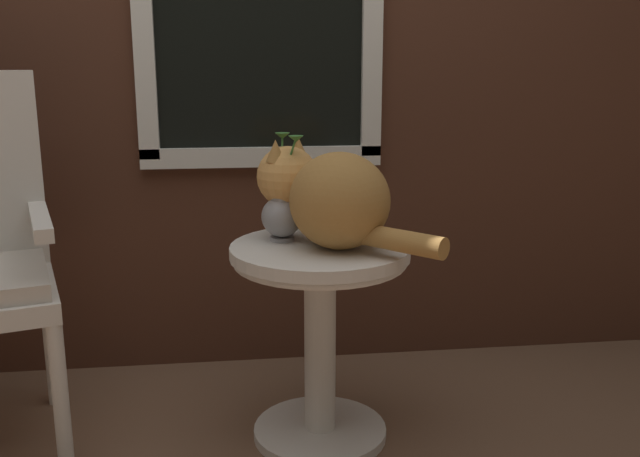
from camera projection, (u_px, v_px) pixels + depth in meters
back_wall at (220, 9)px, 2.45m from camera, size 4.00×0.07×2.60m
wicker_side_table at (320, 308)px, 2.10m from camera, size 0.52×0.52×0.61m
cat at (329, 196)px, 2.01m from camera, size 0.48×0.50×0.30m
pewter_vase_with_ivy at (282, 210)px, 2.09m from camera, size 0.12×0.13×0.31m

